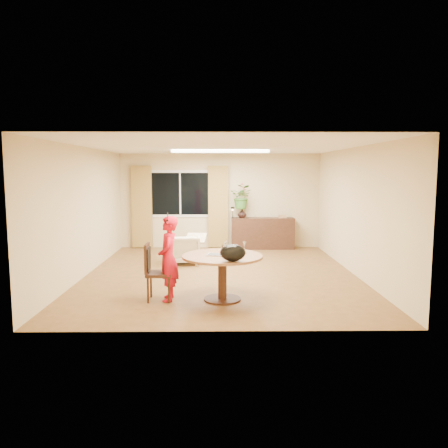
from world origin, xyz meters
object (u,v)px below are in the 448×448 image
child (168,258)px  sideboard (263,233)px  dining_table (222,265)px  armchair (185,249)px  dining_chair (159,272)px

child → sideboard: (2.03, 4.82, -0.27)m
dining_table → child: child is taller
dining_table → armchair: size_ratio=1.82×
child → armchair: (0.04, 2.91, -0.36)m
dining_table → armchair: (-0.84, 2.93, -0.26)m
dining_table → child: (-0.88, 0.02, 0.10)m
child → armchair: size_ratio=1.91×
child → dining_table: bearing=84.8°
dining_chair → dining_table: bearing=-1.1°
armchair → dining_chair: bearing=83.7°
dining_chair → child: 0.27m
armchair → sideboard: 2.76m
dining_table → child: 0.89m
armchair → dining_table: bearing=103.4°
dining_table → sideboard: size_ratio=0.78×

